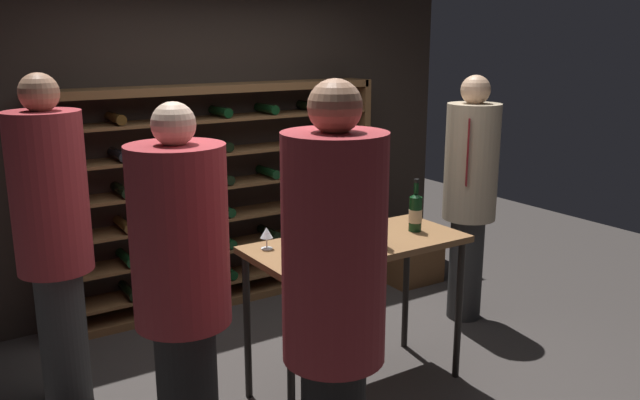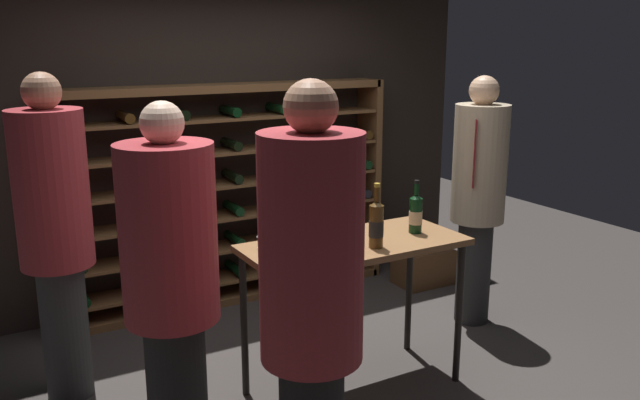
% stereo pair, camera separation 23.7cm
% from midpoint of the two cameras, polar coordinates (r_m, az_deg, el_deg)
% --- Properties ---
extents(ground_plane, '(9.52, 9.52, 0.00)m').
position_cam_midpoint_polar(ground_plane, '(4.43, -1.08, -15.11)').
color(ground_plane, '#383330').
extents(back_wall, '(4.71, 0.10, 2.86)m').
position_cam_midpoint_polar(back_wall, '(5.50, -10.98, 6.15)').
color(back_wall, black).
rests_on(back_wall, ground).
extents(wine_rack, '(2.74, 0.32, 1.80)m').
position_cam_midpoint_polar(wine_rack, '(5.40, -9.85, 0.27)').
color(wine_rack, brown).
rests_on(wine_rack, ground).
extents(tasting_table, '(1.34, 0.62, 0.96)m').
position_cam_midpoint_polar(tasting_table, '(3.97, 1.52, -5.06)').
color(tasting_table, brown).
rests_on(tasting_table, ground).
extents(person_host_in_suit, '(0.42, 0.42, 2.00)m').
position_cam_midpoint_polar(person_host_in_suit, '(2.68, -1.34, -8.81)').
color(person_host_in_suit, black).
rests_on(person_host_in_suit, ground).
extents(person_guest_plum_blouse, '(0.47, 0.47, 1.87)m').
position_cam_midpoint_polar(person_guest_plum_blouse, '(3.25, -14.00, -6.61)').
color(person_guest_plum_blouse, black).
rests_on(person_guest_plum_blouse, ground).
extents(person_bystander_red_print, '(0.42, 0.42, 1.97)m').
position_cam_midpoint_polar(person_bystander_red_print, '(4.07, -23.79, -2.34)').
color(person_bystander_red_print, '#303030').
rests_on(person_bystander_red_print, ground).
extents(person_bystander_dark_jacket, '(0.40, 0.40, 1.89)m').
position_cam_midpoint_polar(person_bystander_dark_jacket, '(5.06, 11.62, 1.05)').
color(person_bystander_dark_jacket, '#2B2B2B').
rests_on(person_bystander_dark_jacket, ground).
extents(wine_crate, '(0.49, 0.35, 0.32)m').
position_cam_midpoint_polar(wine_crate, '(5.99, 6.88, -5.59)').
color(wine_crate, brown).
rests_on(wine_crate, ground).
extents(wine_bottle_red_label, '(0.08, 0.08, 0.34)m').
position_cam_midpoint_polar(wine_bottle_red_label, '(4.14, 6.68, -1.05)').
color(wine_bottle_red_label, black).
rests_on(wine_bottle_red_label, tasting_table).
extents(wine_bottle_black_capsule, '(0.09, 0.09, 0.38)m').
position_cam_midpoint_polar(wine_bottle_black_capsule, '(3.81, 3.44, -2.04)').
color(wine_bottle_black_capsule, '#4C3314').
rests_on(wine_bottle_black_capsule, tasting_table).
extents(wine_bottle_green_slim, '(0.08, 0.08, 0.38)m').
position_cam_midpoint_polar(wine_bottle_green_slim, '(3.72, -0.99, -2.49)').
color(wine_bottle_green_slim, black).
rests_on(wine_bottle_green_slim, tasting_table).
extents(wine_glass_stemmed_center, '(0.07, 0.07, 0.13)m').
position_cam_midpoint_polar(wine_glass_stemmed_center, '(3.79, -6.46, -2.95)').
color(wine_glass_stemmed_center, silver).
rests_on(wine_glass_stemmed_center, tasting_table).
extents(wine_glass_stemmed_right, '(0.07, 0.07, 0.13)m').
position_cam_midpoint_polar(wine_glass_stemmed_right, '(3.56, -3.47, -4.04)').
color(wine_glass_stemmed_right, silver).
rests_on(wine_glass_stemmed_right, tasting_table).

